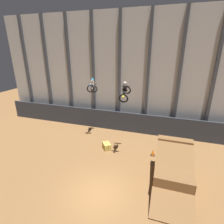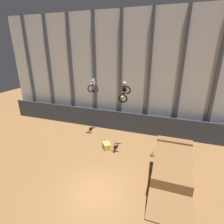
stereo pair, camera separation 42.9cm
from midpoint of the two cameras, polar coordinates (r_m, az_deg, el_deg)
ground_plane at (r=12.45m, az=-5.46°, el=-25.10°), size 60.00×60.00×0.00m
arena_back_wall at (r=19.00m, az=6.45°, el=12.18°), size 32.00×0.40×12.47m
lower_barrier at (r=19.37m, az=5.23°, el=-3.42°), size 31.36×0.20×2.22m
dirt_ramp at (r=13.25m, az=18.34°, el=-17.54°), size 2.43×5.13×2.78m
rider_bike_left_air at (r=17.66m, az=-7.15°, el=8.24°), size 0.99×1.76×1.60m
rider_bike_right_air at (r=13.83m, az=3.39°, el=6.65°), size 0.83×1.87×1.61m
traffic_cone_near_ramp at (r=15.95m, az=12.44°, el=-12.79°), size 0.36×0.36×0.58m
hay_bale_trackside at (r=16.52m, az=-2.51°, el=-11.03°), size 1.03×1.08×0.57m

